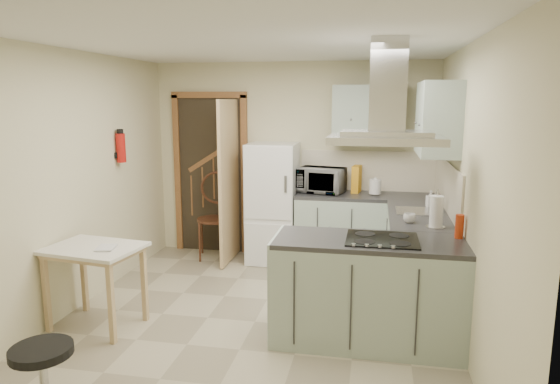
% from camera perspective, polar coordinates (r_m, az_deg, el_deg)
% --- Properties ---
extents(floor, '(4.20, 4.20, 0.00)m').
position_cam_1_polar(floor, '(4.79, -2.89, -14.58)').
color(floor, tan).
rests_on(floor, ground).
extents(ceiling, '(4.20, 4.20, 0.00)m').
position_cam_1_polar(ceiling, '(4.36, -3.20, 16.67)').
color(ceiling, silver).
rests_on(ceiling, back_wall).
extents(back_wall, '(3.60, 0.00, 3.60)m').
position_cam_1_polar(back_wall, '(6.44, 1.45, 3.56)').
color(back_wall, beige).
rests_on(back_wall, floor).
extents(left_wall, '(0.00, 4.20, 4.20)m').
position_cam_1_polar(left_wall, '(5.14, -22.91, 0.95)').
color(left_wall, beige).
rests_on(left_wall, floor).
extents(right_wall, '(0.00, 4.20, 4.20)m').
position_cam_1_polar(right_wall, '(4.35, 20.67, -0.52)').
color(right_wall, beige).
rests_on(right_wall, floor).
extents(doorway, '(1.10, 0.12, 2.10)m').
position_cam_1_polar(doorway, '(6.71, -7.91, 2.02)').
color(doorway, brown).
rests_on(doorway, floor).
extents(fridge, '(0.60, 0.60, 1.50)m').
position_cam_1_polar(fridge, '(6.27, -0.82, -1.26)').
color(fridge, white).
rests_on(fridge, floor).
extents(counter_back, '(1.08, 0.60, 0.90)m').
position_cam_1_polar(counter_back, '(6.23, 6.98, -4.26)').
color(counter_back, '#9EB2A0').
rests_on(counter_back, floor).
extents(counter_right, '(0.60, 1.95, 0.90)m').
position_cam_1_polar(counter_right, '(5.58, 15.17, -6.31)').
color(counter_right, '#9EB2A0').
rests_on(counter_right, floor).
extents(splashback, '(1.68, 0.02, 0.50)m').
position_cam_1_polar(splashback, '(6.36, 10.00, 2.40)').
color(splashback, beige).
rests_on(splashback, counter_back).
extents(wall_cabinet_back, '(0.85, 0.35, 0.70)m').
position_cam_1_polar(wall_cabinet_back, '(6.14, 10.09, 8.68)').
color(wall_cabinet_back, '#9EB2A0').
rests_on(wall_cabinet_back, back_wall).
extents(wall_cabinet_right, '(0.35, 0.90, 0.70)m').
position_cam_1_polar(wall_cabinet_right, '(5.10, 17.57, 8.00)').
color(wall_cabinet_right, '#9EB2A0').
rests_on(wall_cabinet_right, right_wall).
extents(peninsula, '(1.55, 0.65, 0.90)m').
position_cam_1_polar(peninsula, '(4.33, 10.02, -11.08)').
color(peninsula, '#9EB2A0').
rests_on(peninsula, floor).
extents(hob, '(0.58, 0.50, 0.01)m').
position_cam_1_polar(hob, '(4.18, 11.59, -5.30)').
color(hob, black).
rests_on(hob, peninsula).
extents(extractor_hood, '(0.90, 0.55, 0.10)m').
position_cam_1_polar(extractor_hood, '(4.04, 12.02, 5.87)').
color(extractor_hood, silver).
rests_on(extractor_hood, ceiling).
extents(sink, '(0.45, 0.40, 0.01)m').
position_cam_1_polar(sink, '(5.30, 15.54, -2.14)').
color(sink, silver).
rests_on(sink, counter_right).
extents(fire_extinguisher, '(0.10, 0.10, 0.32)m').
position_cam_1_polar(fire_extinguisher, '(5.84, -17.72, 4.81)').
color(fire_extinguisher, '#B2140F').
rests_on(fire_extinguisher, left_wall).
extents(drop_leaf_table, '(0.87, 0.70, 0.75)m').
position_cam_1_polar(drop_leaf_table, '(4.86, -20.24, -10.11)').
color(drop_leaf_table, tan).
rests_on(drop_leaf_table, floor).
extents(bentwood_chair, '(0.55, 0.55, 1.01)m').
position_cam_1_polar(bentwood_chair, '(6.51, -7.53, -3.14)').
color(bentwood_chair, '#451B17').
rests_on(bentwood_chair, floor).
extents(stool, '(0.48, 0.48, 0.52)m').
position_cam_1_polar(stool, '(3.70, -25.33, -19.22)').
color(stool, black).
rests_on(stool, floor).
extents(microwave, '(0.62, 0.48, 0.31)m').
position_cam_1_polar(microwave, '(6.16, 4.73, 1.35)').
color(microwave, black).
rests_on(microwave, counter_back).
extents(kettle, '(0.16, 0.16, 0.21)m').
position_cam_1_polar(kettle, '(6.08, 10.81, 0.62)').
color(kettle, silver).
rests_on(kettle, counter_back).
extents(cereal_box, '(0.12, 0.23, 0.33)m').
position_cam_1_polar(cereal_box, '(6.22, 8.74, 1.48)').
color(cereal_box, orange).
rests_on(cereal_box, counter_back).
extents(soap_bottle, '(0.10, 0.10, 0.18)m').
position_cam_1_polar(soap_bottle, '(5.55, 16.83, -0.75)').
color(soap_bottle, silver).
rests_on(soap_bottle, counter_right).
extents(paper_towel, '(0.13, 0.13, 0.30)m').
position_cam_1_polar(paper_towel, '(4.67, 17.44, -2.11)').
color(paper_towel, silver).
rests_on(paper_towel, counter_right).
extents(cup, '(0.11, 0.11, 0.09)m').
position_cam_1_polar(cup, '(4.80, 14.57, -2.91)').
color(cup, silver).
rests_on(cup, counter_right).
extents(red_bottle, '(0.09, 0.09, 0.20)m').
position_cam_1_polar(red_bottle, '(4.39, 19.82, -3.73)').
color(red_bottle, '#BD3310').
rests_on(red_bottle, peninsula).
extents(book, '(0.19, 0.23, 0.09)m').
position_cam_1_polar(book, '(4.65, -20.19, -5.57)').
color(book, '#A73749').
rests_on(book, drop_leaf_table).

